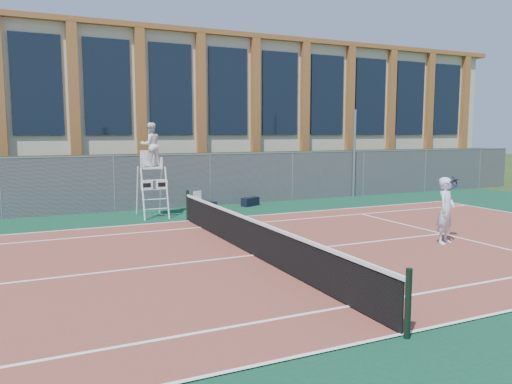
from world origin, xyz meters
name	(u,v)px	position (x,y,z in m)	size (l,w,h in m)	color
ground	(254,256)	(0.00, 0.00, 0.00)	(120.00, 120.00, 0.00)	#233814
apron	(238,248)	(0.00, 1.00, 0.01)	(36.00, 20.00, 0.01)	#0D3927
tennis_court	(254,256)	(0.00, 0.00, 0.02)	(23.77, 10.97, 0.02)	brown
tennis_net	(254,236)	(0.00, 0.00, 0.54)	(0.10, 11.30, 1.10)	black
fence	(164,182)	(0.00, 8.80, 1.10)	(40.00, 0.06, 2.20)	#595E60
hedge	(157,180)	(0.00, 10.00, 1.10)	(40.00, 1.40, 2.20)	black
building	(122,114)	(0.00, 17.95, 4.15)	(45.00, 10.60, 8.22)	beige
steel_pole	(354,154)	(9.35, 8.70, 2.11)	(0.12, 0.12, 4.22)	#9EA0A5
umpire_chair	(151,148)	(-0.93, 7.05, 2.57)	(0.98, 1.51, 3.52)	white
plastic_chair	(199,200)	(0.99, 7.31, 0.49)	(0.50, 0.50, 0.83)	silver
sports_bag_near	(250,202)	(3.50, 7.97, 0.19)	(0.85, 0.34, 0.36)	black
sports_bag_far	(211,204)	(1.90, 8.48, 0.11)	(0.51, 0.22, 0.21)	black
tennis_player	(446,210)	(5.45, -1.00, 0.96)	(1.08, 0.80, 1.86)	#D2DCFC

